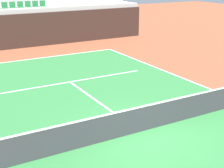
% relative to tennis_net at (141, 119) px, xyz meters
% --- Properties ---
extents(ground_plane, '(80.00, 80.00, 0.00)m').
position_rel_tennis_net_xyz_m(ground_plane, '(0.00, 0.00, -0.51)').
color(ground_plane, brown).
extents(court_surface, '(11.00, 24.00, 0.01)m').
position_rel_tennis_net_xyz_m(court_surface, '(0.00, 0.00, -0.50)').
color(court_surface, '#2D7238').
rests_on(court_surface, ground_plane).
extents(baseline_far, '(11.00, 0.10, 0.00)m').
position_rel_tennis_net_xyz_m(baseline_far, '(0.00, 11.95, -0.50)').
color(baseline_far, white).
rests_on(baseline_far, court_surface).
extents(service_line_far, '(8.26, 0.10, 0.00)m').
position_rel_tennis_net_xyz_m(service_line_far, '(0.00, 6.40, -0.50)').
color(service_line_far, white).
rests_on(service_line_far, court_surface).
extents(centre_service_line, '(0.10, 6.40, 0.00)m').
position_rel_tennis_net_xyz_m(centre_service_line, '(0.00, 3.20, -0.50)').
color(centre_service_line, white).
rests_on(centre_service_line, court_surface).
extents(back_wall, '(20.67, 0.30, 2.47)m').
position_rel_tennis_net_xyz_m(back_wall, '(0.00, 15.65, 0.72)').
color(back_wall, black).
rests_on(back_wall, ground_plane).
extents(stands_tier_lower, '(20.67, 2.40, 2.78)m').
position_rel_tennis_net_xyz_m(stands_tier_lower, '(0.00, 17.00, 0.88)').
color(stands_tier_lower, '#9E9E99').
rests_on(stands_tier_lower, ground_plane).
extents(stands_tier_upper, '(20.67, 2.40, 3.49)m').
position_rel_tennis_net_xyz_m(stands_tier_upper, '(0.00, 19.40, 1.24)').
color(stands_tier_upper, '#9E9E99').
rests_on(stands_tier_upper, ground_plane).
extents(seating_row_lower, '(5.10, 0.44, 0.44)m').
position_rel_tennis_net_xyz_m(seating_row_lower, '(0.00, 17.10, 2.40)').
color(seating_row_lower, '#1E6633').
rests_on(seating_row_lower, stands_tier_lower).
extents(tennis_net, '(11.08, 0.08, 1.07)m').
position_rel_tennis_net_xyz_m(tennis_net, '(0.00, 0.00, 0.00)').
color(tennis_net, black).
rests_on(tennis_net, court_surface).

